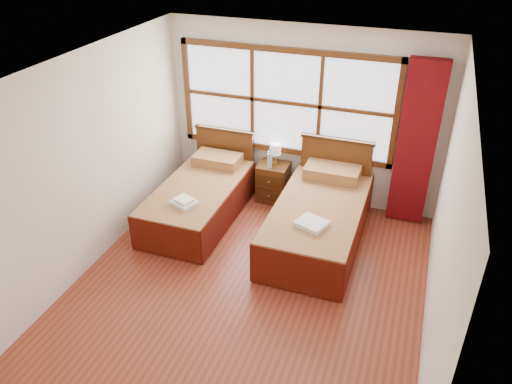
% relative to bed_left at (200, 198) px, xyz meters
% --- Properties ---
extents(floor, '(4.50, 4.50, 0.00)m').
position_rel_bed_left_xyz_m(floor, '(1.19, -1.20, -0.30)').
color(floor, brown).
rests_on(floor, ground).
extents(ceiling, '(4.50, 4.50, 0.00)m').
position_rel_bed_left_xyz_m(ceiling, '(1.19, -1.20, 2.30)').
color(ceiling, white).
rests_on(ceiling, wall_back).
extents(wall_back, '(4.00, 0.00, 4.00)m').
position_rel_bed_left_xyz_m(wall_back, '(1.19, 1.05, 1.00)').
color(wall_back, silver).
rests_on(wall_back, floor).
extents(wall_left, '(0.00, 4.50, 4.50)m').
position_rel_bed_left_xyz_m(wall_left, '(-0.81, -1.20, 1.00)').
color(wall_left, silver).
rests_on(wall_left, floor).
extents(wall_right, '(0.00, 4.50, 4.50)m').
position_rel_bed_left_xyz_m(wall_right, '(3.19, -1.20, 1.00)').
color(wall_right, silver).
rests_on(wall_right, floor).
extents(window, '(3.16, 0.06, 1.56)m').
position_rel_bed_left_xyz_m(window, '(0.94, 1.01, 1.20)').
color(window, white).
rests_on(window, wall_back).
extents(curtain, '(0.50, 0.16, 2.30)m').
position_rel_bed_left_xyz_m(curtain, '(2.79, 0.91, 0.87)').
color(curtain, maroon).
rests_on(curtain, wall_back).
extents(bed_left, '(1.02, 2.04, 0.99)m').
position_rel_bed_left_xyz_m(bed_left, '(0.00, 0.00, 0.00)').
color(bed_left, '#3A210C').
rests_on(bed_left, floor).
extents(bed_right, '(1.12, 2.17, 1.09)m').
position_rel_bed_left_xyz_m(bed_right, '(1.74, -0.00, 0.03)').
color(bed_right, '#3A210C').
rests_on(bed_right, floor).
extents(nightstand, '(0.44, 0.44, 0.59)m').
position_rel_bed_left_xyz_m(nightstand, '(0.84, 0.80, -0.01)').
color(nightstand, '#552D12').
rests_on(nightstand, floor).
extents(towels_left, '(0.38, 0.36, 0.09)m').
position_rel_bed_left_xyz_m(towels_left, '(0.05, -0.56, 0.27)').
color(towels_left, white).
rests_on(towels_left, bed_left).
extents(towels_right, '(0.43, 0.40, 0.05)m').
position_rel_bed_left_xyz_m(towels_right, '(1.76, -0.56, 0.31)').
color(towels_right, white).
rests_on(towels_right, bed_right).
extents(lamp, '(0.16, 0.16, 0.31)m').
position_rel_bed_left_xyz_m(lamp, '(0.85, 0.85, 0.51)').
color(lamp, gold).
rests_on(lamp, nightstand).
extents(bottle_near, '(0.07, 0.07, 0.25)m').
position_rel_bed_left_xyz_m(bottle_near, '(0.78, 0.79, 0.40)').
color(bottle_near, '#A1C0CF').
rests_on(bottle_near, nightstand).
extents(bottle_far, '(0.07, 0.07, 0.26)m').
position_rel_bed_left_xyz_m(bottle_far, '(0.81, 0.69, 0.41)').
color(bottle_far, '#A1C0CF').
rests_on(bottle_far, nightstand).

